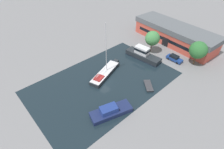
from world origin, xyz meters
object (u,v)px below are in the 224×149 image
parked_car (174,58)px  motor_cruiser (143,54)px  quay_tree_near_building (152,38)px  cabin_boat (111,111)px  sailboat_moored (105,73)px  small_dinghy (148,86)px  quay_tree_by_water (198,50)px  warehouse_building (175,34)px

parked_car → motor_cruiser: bearing=-51.0°
quay_tree_near_building → cabin_boat: 27.63m
parked_car → motor_cruiser: 9.23m
sailboat_moored → cabin_boat: (10.64, -7.66, 0.19)m
parked_car → small_dinghy: size_ratio=1.12×
quay_tree_by_water → parked_car: (-4.69, -2.69, -3.74)m
motor_cruiser → quay_tree_near_building: bearing=0.8°
quay_tree_near_building → cabin_boat: bearing=-69.2°
quay_tree_near_building → small_dinghy: quay_tree_near_building is taller
quay_tree_by_water → sailboat_moored: 25.89m
quay_tree_by_water → sailboat_moored: bearing=-121.5°
sailboat_moored → small_dinghy: bearing=4.4°
parked_car → cabin_boat: size_ratio=0.51×
quay_tree_near_building → quay_tree_by_water: (12.43, 3.89, -0.09)m
small_dinghy → sailboat_moored: bearing=152.6°
quay_tree_near_building → quay_tree_by_water: 13.02m
warehouse_building → quay_tree_by_water: quay_tree_by_water is taller
warehouse_building → small_dinghy: bearing=-66.0°
quay_tree_near_building → parked_car: bearing=8.8°
small_dinghy → warehouse_building: bearing=58.8°
motor_cruiser → quay_tree_by_water: bearing=-60.6°
warehouse_building → quay_tree_by_water: bearing=-27.5°
parked_car → motor_cruiser: size_ratio=0.42×
quay_tree_near_building → small_dinghy: size_ratio=1.64×
cabin_boat → motor_cruiser: bearing=130.2°
parked_car → cabin_boat: cabin_boat is taller
quay_tree_near_building → motor_cruiser: quay_tree_near_building is taller
parked_car → cabin_boat: (1.96, -26.78, -0.08)m
quay_tree_near_building → sailboat_moored: 18.41m
quay_tree_near_building → sailboat_moored: sailboat_moored is taller
cabin_boat → parked_car: bearing=110.8°
warehouse_building → parked_car: 11.95m
quay_tree_by_water → sailboat_moored: size_ratio=0.50×
quay_tree_by_water → sailboat_moored: (-13.37, -21.81, -4.00)m
warehouse_building → sailboat_moored: size_ratio=2.07×
warehouse_building → motor_cruiser: 15.61m
parked_car → small_dinghy: bearing=8.1°
quay_tree_by_water → small_dinghy: quay_tree_by_water is taller
warehouse_building → parked_car: (6.63, -9.72, -2.09)m
motor_cruiser → small_dinghy: motor_cruiser is taller
warehouse_building → sailboat_moored: 29.01m
quay_tree_by_water → small_dinghy: size_ratio=1.66×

